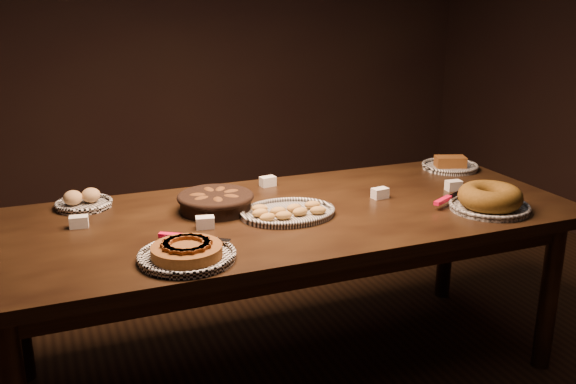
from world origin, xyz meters
name	(u,v)px	position (x,y,z in m)	size (l,w,h in m)	color
ground	(288,371)	(0.00, 0.00, 0.00)	(5.00, 5.00, 0.00)	black
buffet_table	(288,229)	(0.00, 0.00, 0.68)	(2.40, 1.00, 0.75)	black
apple_tart_plate	(187,253)	(-0.50, -0.32, 0.77)	(0.34, 0.37, 0.06)	white
madeleine_platter	(288,212)	(-0.02, -0.04, 0.77)	(0.39, 0.32, 0.04)	black
bundt_cake_plate	(490,200)	(0.79, -0.28, 0.79)	(0.38, 0.38, 0.10)	black
croissant_basket	(216,200)	(-0.27, 0.13, 0.80)	(0.32, 0.32, 0.08)	black
bread_roll_plate	(83,201)	(-0.77, 0.38, 0.77)	(0.24, 0.24, 0.08)	white
loaf_plate	(450,165)	(1.02, 0.32, 0.77)	(0.29, 0.29, 0.07)	black
tent_cards	(285,199)	(0.03, 0.10, 0.77)	(1.70, 0.49, 0.04)	white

